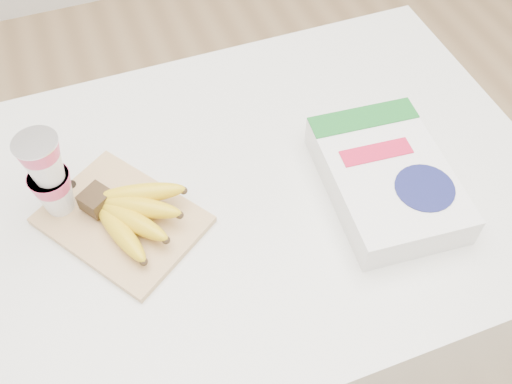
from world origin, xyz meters
The scene contains 5 objects.
table centered at (0.00, 0.00, 0.43)m, with size 1.16×0.77×0.87m, color silver.
cutting_board centered at (-0.20, 0.00, 0.87)m, with size 0.19×0.26×0.01m, color tan.
bananas centered at (-0.19, -0.01, 0.91)m, with size 0.19×0.18×0.06m.
yogurt_stack centered at (-0.29, 0.06, 0.97)m, with size 0.08×0.07×0.17m.
cereal_box centered at (0.26, -0.09, 0.90)m, with size 0.23×0.31×0.07m.
Camera 1 is at (-0.18, -0.60, 1.69)m, focal length 40.00 mm.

